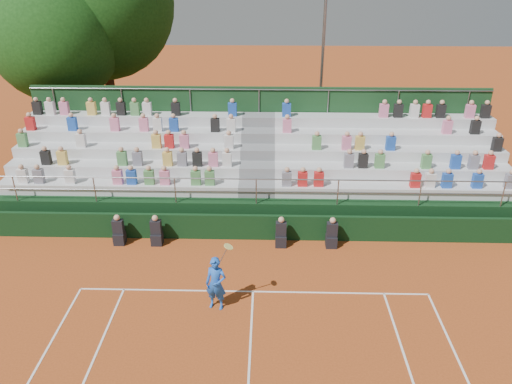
{
  "coord_description": "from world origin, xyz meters",
  "views": [
    {
      "loc": [
        0.43,
        -12.76,
        9.72
      ],
      "look_at": [
        0.0,
        3.5,
        1.8
      ],
      "focal_mm": 35.0,
      "sensor_mm": 36.0,
      "label": 1
    }
  ],
  "objects_px": {
    "tennis_player": "(216,283)",
    "tree_east": "(100,5)",
    "floodlight_mast": "(323,58)",
    "tree_west": "(55,36)"
  },
  "relations": [
    {
      "from": "tree_east",
      "to": "floodlight_mast",
      "type": "relative_size",
      "value": 1.34
    },
    {
      "from": "tree_east",
      "to": "floodlight_mast",
      "type": "distance_m",
      "value": 11.67
    },
    {
      "from": "tennis_player",
      "to": "floodlight_mast",
      "type": "xyz_separation_m",
      "value": [
        4.21,
        13.93,
        3.9
      ]
    },
    {
      "from": "tree_west",
      "to": "tree_east",
      "type": "bearing_deg",
      "value": 53.06
    },
    {
      "from": "tennis_player",
      "to": "tree_east",
      "type": "relative_size",
      "value": 0.2
    },
    {
      "from": "tree_west",
      "to": "tree_east",
      "type": "xyz_separation_m",
      "value": [
        1.65,
        2.2,
        1.23
      ]
    },
    {
      "from": "floodlight_mast",
      "to": "tennis_player",
      "type": "bearing_deg",
      "value": -106.81
    },
    {
      "from": "floodlight_mast",
      "to": "tree_east",
      "type": "bearing_deg",
      "value": 175.66
    },
    {
      "from": "tennis_player",
      "to": "tree_east",
      "type": "xyz_separation_m",
      "value": [
        -7.18,
        14.79,
        6.33
      ]
    },
    {
      "from": "tennis_player",
      "to": "tree_west",
      "type": "height_order",
      "value": "tree_west"
    }
  ]
}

